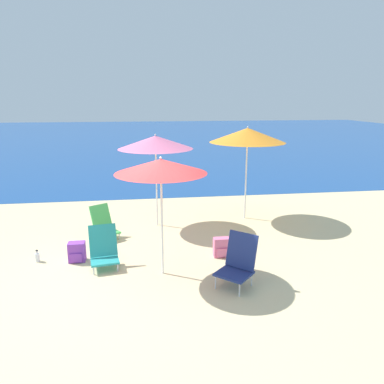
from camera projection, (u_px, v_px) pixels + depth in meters
ground_plane at (135, 278)px, 6.42m from camera, size 60.00×60.00×0.00m
sea_water at (137, 136)px, 30.65m from camera, size 60.00×40.00×0.01m
beach_umbrella_red at (161, 166)px, 6.14m from camera, size 1.54×1.54×2.08m
beach_umbrella_pink at (155, 142)px, 8.65m from camera, size 1.75×1.75×2.21m
beach_umbrella_orange at (247, 135)px, 9.15m from camera, size 1.87×1.87×2.34m
beach_chair_green at (104, 224)px, 8.20m from camera, size 0.69×0.72×0.73m
beach_chair_teal at (104, 249)px, 6.80m from camera, size 0.57×0.61×0.75m
beach_chair_navy at (238, 261)px, 6.12m from camera, size 0.77×0.77×0.86m
backpack_pink at (222, 247)px, 7.27m from camera, size 0.32×0.20×0.38m
backpack_purple at (77, 252)px, 7.05m from camera, size 0.31×0.24×0.38m
water_bottle at (37, 257)px, 7.07m from camera, size 0.09×0.09×0.23m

